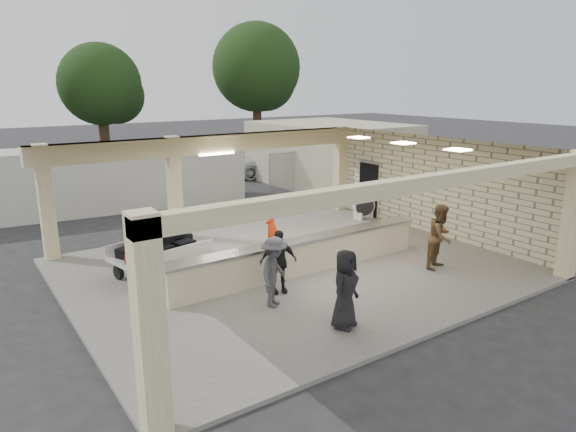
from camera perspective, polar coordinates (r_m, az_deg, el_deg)
ground at (r=14.85m, az=0.36°, el=-6.08°), size 120.00×120.00×0.00m
pavilion at (r=15.08m, az=-0.41°, el=-0.38°), size 12.01×10.00×3.55m
baggage_counter at (r=14.27m, az=1.51°, el=-4.45°), size 8.20×0.58×0.98m
luggage_cart at (r=14.45m, az=-14.20°, el=-3.43°), size 2.70×1.97×1.43m
drum_fan at (r=20.22m, az=8.39°, el=1.12°), size 0.89×0.55×0.93m
baggage_handler at (r=16.07m, az=-1.83°, el=-1.09°), size 0.61×0.66×1.61m
passenger_a at (r=15.15m, az=16.60°, el=-2.20°), size 0.97×0.63×1.85m
passenger_b at (r=12.84m, az=-1.09°, el=-5.09°), size 1.01×0.61×1.63m
passenger_c at (r=12.07m, az=-1.55°, el=-6.23°), size 1.10×0.97×1.69m
passenger_d at (r=11.11m, az=6.37°, el=-8.06°), size 0.92×0.68×1.75m
car_white_a at (r=30.21m, az=-1.86°, el=5.93°), size 5.39×3.01×1.47m
car_white_b at (r=32.28m, az=4.54°, el=6.29°), size 4.38×2.55×1.30m
car_dark at (r=30.11m, az=-7.50°, el=5.86°), size 4.65×4.15×1.54m
container_white at (r=23.07m, az=-20.28°, el=3.89°), size 12.49×3.64×2.67m
fence at (r=28.16m, az=8.35°, el=5.82°), size 12.06×0.06×2.03m
tree_mid at (r=38.95m, az=-19.74°, el=13.27°), size 6.00×5.60×8.00m
tree_right at (r=42.83m, az=-3.26°, el=15.78°), size 7.20×7.00×10.00m
adjacent_building at (r=27.86m, az=4.70°, el=6.96°), size 6.00×8.00×3.20m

